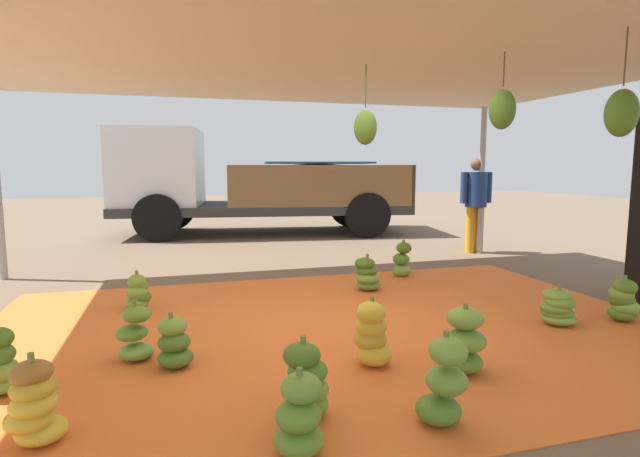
% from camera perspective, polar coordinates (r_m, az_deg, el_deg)
% --- Properties ---
extents(ground_plane, '(40.00, 40.00, 0.00)m').
position_cam_1_polar(ground_plane, '(7.69, -5.07, -4.59)').
color(ground_plane, brown).
extents(tarp_orange, '(6.62, 4.52, 0.01)m').
position_cam_1_polar(tarp_orange, '(4.87, 1.81, -11.49)').
color(tarp_orange, orange).
rests_on(tarp_orange, ground).
extents(tent_canopy, '(8.00, 7.00, 2.66)m').
position_cam_1_polar(tent_canopy, '(4.64, 2.59, 19.77)').
color(tent_canopy, '#9EA0A5').
rests_on(tent_canopy, ground).
extents(banana_bunch_0, '(0.35, 0.35, 0.52)m').
position_cam_1_polar(banana_bunch_0, '(7.13, 9.48, -3.68)').
color(banana_bunch_0, '#75A83D').
rests_on(banana_bunch_0, tarp_orange).
extents(banana_bunch_1, '(0.42, 0.42, 0.53)m').
position_cam_1_polar(banana_bunch_1, '(3.98, 16.24, -12.56)').
color(banana_bunch_1, '#518428').
rests_on(banana_bunch_1, tarp_orange).
extents(banana_bunch_2, '(0.39, 0.38, 0.59)m').
position_cam_1_polar(banana_bunch_2, '(3.19, 14.12, -17.11)').
color(banana_bunch_2, '#518428').
rests_on(banana_bunch_2, tarp_orange).
extents(banana_bunch_4, '(0.41, 0.39, 0.53)m').
position_cam_1_polar(banana_bunch_4, '(3.35, -30.17, -17.29)').
color(banana_bunch_4, gold).
rests_on(banana_bunch_4, tarp_orange).
extents(banana_bunch_5, '(0.33, 0.33, 0.44)m').
position_cam_1_polar(banana_bunch_5, '(5.75, -20.31, -7.03)').
color(banana_bunch_5, '#6B9E38').
rests_on(banana_bunch_5, tarp_orange).
extents(banana_bunch_7, '(0.38, 0.40, 0.48)m').
position_cam_1_polar(banana_bunch_7, '(5.86, 31.66, -7.18)').
color(banana_bunch_7, '#518428').
rests_on(banana_bunch_7, tarp_orange).
extents(banana_bunch_8, '(0.39, 0.39, 0.55)m').
position_cam_1_polar(banana_bunch_8, '(3.97, 6.00, -12.17)').
color(banana_bunch_8, gold).
rests_on(banana_bunch_8, tarp_orange).
extents(banana_bunch_9, '(0.39, 0.39, 0.43)m').
position_cam_1_polar(banana_bunch_9, '(4.10, -16.51, -12.69)').
color(banana_bunch_9, '#477523').
rests_on(banana_bunch_9, tarp_orange).
extents(banana_bunch_10, '(0.45, 0.45, 0.47)m').
position_cam_1_polar(banana_bunch_10, '(6.25, 5.47, -5.40)').
color(banana_bunch_10, '#60932D').
rests_on(banana_bunch_10, tarp_orange).
extents(banana_bunch_11, '(0.40, 0.40, 0.52)m').
position_cam_1_polar(banana_bunch_11, '(3.20, -1.65, -17.37)').
color(banana_bunch_11, '#6B9E38').
rests_on(banana_bunch_11, tarp_orange).
extents(banana_bunch_12, '(0.39, 0.39, 0.50)m').
position_cam_1_polar(banana_bunch_12, '(2.84, -2.40, -21.04)').
color(banana_bunch_12, '#60932D').
rests_on(banana_bunch_12, tarp_orange).
extents(banana_bunch_13, '(0.47, 0.46, 0.41)m').
position_cam_1_polar(banana_bunch_13, '(5.45, 25.80, -8.29)').
color(banana_bunch_13, '#75A83D').
rests_on(banana_bunch_13, tarp_orange).
extents(banana_bunch_14, '(0.39, 0.39, 0.49)m').
position_cam_1_polar(banana_bunch_14, '(4.34, -20.61, -11.49)').
color(banana_bunch_14, '#75A83D').
rests_on(banana_bunch_14, tarp_orange).
extents(cargo_truck_main, '(6.85, 3.24, 2.40)m').
position_cam_1_polar(cargo_truck_main, '(11.65, -8.18, 5.19)').
color(cargo_truck_main, '#2D2D2D').
rests_on(cargo_truck_main, ground).
extents(worker_0, '(0.63, 0.38, 1.72)m').
position_cam_1_polar(worker_0, '(9.36, 17.59, 3.40)').
color(worker_0, orange).
rests_on(worker_0, ground).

